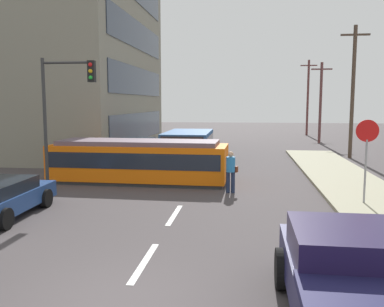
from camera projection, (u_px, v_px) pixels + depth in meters
The scene contains 17 objects.
ground_plane at pixel (191, 189), 17.18m from camera, with size 120.00×120.00×0.00m, color #433D3E.
lane_stripe_1 at pixel (144, 262), 9.31m from camera, with size 0.16×2.40×0.01m, color silver.
lane_stripe_2 at pixel (174, 215), 13.24m from camera, with size 0.16×2.40×0.01m, color silver.
lane_stripe_3 at pixel (207, 164), 24.46m from camera, with size 0.16×2.40×0.01m, color silver.
lane_stripe_4 at pixel (215, 152), 30.36m from camera, with size 0.16×2.40×0.01m, color silver.
corner_building at pixel (32, 20), 29.94m from camera, with size 15.88×15.99×19.20m.
streetcar_tram at pixel (139, 160), 18.76m from camera, with size 8.02×2.71×1.91m.
city_bus at pixel (188, 146), 23.98m from camera, with size 2.58×5.30×1.94m.
pedestrian_crossing at pixel (231, 170), 16.44m from camera, with size 0.48×0.36×1.67m.
pickup_truck_parked at pixel (357, 285), 6.33m from camera, with size 2.32×5.02×1.55m.
parked_sedan_far at pixel (116, 156), 23.00m from camera, with size 2.04×4.42×1.19m.
parked_sedan_furthest at pixel (141, 146), 28.44m from camera, with size 1.96×4.45×1.19m.
stop_sign at pixel (367, 144), 14.08m from camera, with size 0.76×0.07×2.88m.
traffic_light_mast at pixel (63, 100), 16.51m from camera, with size 2.25×0.33×5.37m.
utility_pole_mid at pixel (353, 90), 26.48m from camera, with size 1.80×0.24×8.48m.
utility_pole_far at pixel (321, 101), 36.54m from camera, with size 1.80×0.24×7.14m.
utility_pole_distant at pixel (308, 96), 45.60m from camera, with size 1.80×0.24×8.28m.
Camera 1 is at (2.21, -6.73, 3.58)m, focal length 38.57 mm.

